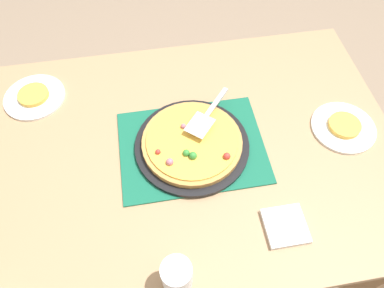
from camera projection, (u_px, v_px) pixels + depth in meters
name	position (u px, v px, depth m)	size (l,w,h in m)	color
ground_plane	(192.00, 228.00, 1.83)	(8.00, 8.00, 0.00)	#84705B
dining_table	(192.00, 164.00, 1.30)	(1.40, 1.00, 0.75)	#9E7A56
placemat	(192.00, 147.00, 1.20)	(0.48, 0.36, 0.01)	#145B42
pizza_pan	(192.00, 145.00, 1.20)	(0.38, 0.38, 0.01)	black
pizza	(192.00, 142.00, 1.18)	(0.33, 0.33, 0.05)	#B78442
plate_near_left	(35.00, 97.00, 1.32)	(0.22, 0.22, 0.01)	white
plate_far_right	(343.00, 127.00, 1.25)	(0.22, 0.22, 0.01)	white
served_slice_left	(33.00, 95.00, 1.31)	(0.11, 0.11, 0.02)	gold
served_slice_right	(345.00, 125.00, 1.24)	(0.11, 0.11, 0.02)	gold
cup_near	(177.00, 276.00, 0.92)	(0.08, 0.08, 0.12)	white
pizza_server	(207.00, 115.00, 1.20)	(0.18, 0.20, 0.01)	silver
napkin_stack	(285.00, 226.00, 1.05)	(0.12, 0.12, 0.02)	white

